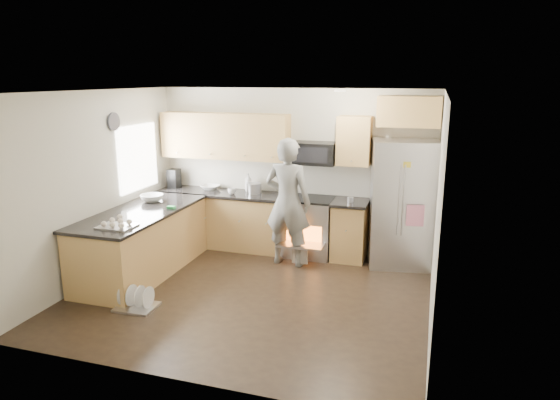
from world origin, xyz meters
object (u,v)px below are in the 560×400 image
(refrigerator, at_px, (402,204))
(person, at_px, (288,202))
(dish_rack, at_px, (136,302))
(stove_range, at_px, (309,213))

(refrigerator, distance_m, person, 1.70)
(refrigerator, bearing_deg, dish_rack, -149.80)
(stove_range, bearing_deg, dish_rack, -121.76)
(refrigerator, xyz_separation_m, person, (-1.62, -0.50, 0.02))
(stove_range, distance_m, dish_rack, 3.00)
(refrigerator, bearing_deg, stove_range, 170.30)
(refrigerator, relative_size, person, 0.98)
(refrigerator, distance_m, dish_rack, 3.98)
(refrigerator, relative_size, dish_rack, 3.85)
(person, height_order, dish_rack, person)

